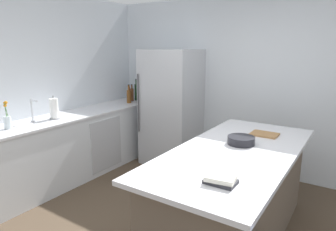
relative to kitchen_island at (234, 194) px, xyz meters
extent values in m
cube|color=silver|center=(-0.39, 1.78, 0.83)|extent=(6.00, 0.10, 2.60)
cube|color=silver|center=(-2.84, -0.47, 0.83)|extent=(0.10, 6.00, 2.60)
cube|color=silver|center=(-2.47, 0.06, -0.02)|extent=(0.62, 3.13, 0.90)
cube|color=silver|center=(-2.47, 0.06, 0.45)|extent=(0.65, 3.16, 0.03)
cube|color=#B2B5BA|center=(-2.16, 0.45, -0.02)|extent=(0.01, 0.60, 0.76)
cube|color=brown|center=(0.00, 0.00, -0.03)|extent=(0.86, 2.05, 0.88)
cube|color=silver|center=(0.00, 0.00, 0.44)|extent=(1.02, 2.25, 0.04)
cube|color=#B7BABF|center=(-1.60, 1.37, 0.45)|extent=(0.82, 0.72, 1.83)
cylinder|color=#4C4C51|center=(-1.97, 0.99, 0.54)|extent=(0.02, 0.02, 0.91)
cylinder|color=silver|center=(-2.53, -0.44, 0.47)|extent=(0.05, 0.05, 0.02)
cylinder|color=silver|center=(-2.53, -0.44, 0.62)|extent=(0.02, 0.02, 0.28)
cylinder|color=silver|center=(-2.47, -0.44, 0.74)|extent=(0.14, 0.02, 0.02)
cylinder|color=silver|center=(-2.47, -0.79, 0.54)|extent=(0.08, 0.08, 0.15)
cylinder|color=#4C7F3D|center=(-2.49, -0.79, 0.65)|extent=(0.01, 0.03, 0.24)
sphere|color=orange|center=(-2.49, -0.79, 0.77)|extent=(0.04, 0.04, 0.04)
cylinder|color=#4C7F3D|center=(-2.47, -0.80, 0.63)|extent=(0.01, 0.01, 0.22)
sphere|color=orange|center=(-2.47, -0.80, 0.74)|extent=(0.04, 0.04, 0.04)
cylinder|color=#4C7F3D|center=(-2.46, -0.79, 0.65)|extent=(0.01, 0.05, 0.25)
sphere|color=orange|center=(-2.46, -0.79, 0.78)|extent=(0.04, 0.04, 0.04)
cylinder|color=gray|center=(-2.45, -0.18, 0.47)|extent=(0.14, 0.14, 0.01)
cylinder|color=white|center=(-2.45, -0.18, 0.61)|extent=(0.11, 0.11, 0.26)
cylinder|color=gray|center=(-2.45, -0.18, 0.76)|extent=(0.02, 0.02, 0.04)
cylinder|color=#19381E|center=(-2.44, 1.52, 0.61)|extent=(0.07, 0.07, 0.28)
cylinder|color=#19381E|center=(-2.44, 1.52, 0.79)|extent=(0.04, 0.04, 0.08)
cylinder|color=black|center=(-2.44, 1.52, 0.84)|extent=(0.04, 0.04, 0.01)
cylinder|color=#5B3319|center=(-2.47, 1.43, 0.57)|extent=(0.06, 0.06, 0.22)
cylinder|color=#5B3319|center=(-2.47, 1.43, 0.71)|extent=(0.03, 0.03, 0.06)
cylinder|color=black|center=(-2.47, 1.43, 0.75)|extent=(0.03, 0.03, 0.01)
cylinder|color=red|center=(-2.44, 1.33, 0.55)|extent=(0.05, 0.05, 0.17)
cylinder|color=red|center=(-2.44, 1.33, 0.67)|extent=(0.02, 0.02, 0.07)
cylinder|color=black|center=(-2.44, 1.33, 0.72)|extent=(0.03, 0.03, 0.01)
cylinder|color=brown|center=(-2.38, 1.24, 0.57)|extent=(0.08, 0.08, 0.22)
cylinder|color=brown|center=(-2.38, 1.24, 0.72)|extent=(0.03, 0.03, 0.08)
cylinder|color=black|center=(-2.38, 1.24, 0.77)|extent=(0.03, 0.03, 0.01)
cube|color=#2D2D33|center=(0.16, -0.73, 0.47)|extent=(0.22, 0.15, 0.03)
cube|color=silver|center=(0.16, -0.73, 0.50)|extent=(0.22, 0.19, 0.03)
cylinder|color=black|center=(-0.02, 0.19, 0.50)|extent=(0.27, 0.27, 0.08)
cube|color=#9E7042|center=(0.08, 0.63, 0.47)|extent=(0.28, 0.22, 0.02)
camera|label=1|loc=(0.92, -2.56, 1.40)|focal=31.83mm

